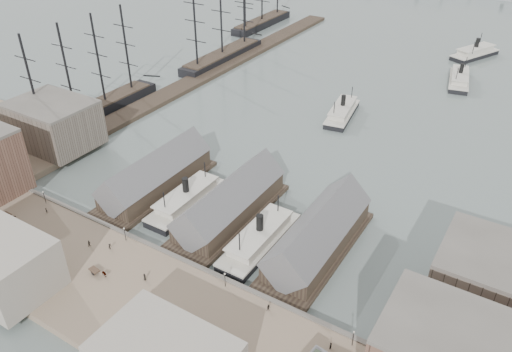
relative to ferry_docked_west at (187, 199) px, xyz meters
The scene contains 32 objects.
ground 19.66m from the ferry_docked_west, 48.26° to the right, with size 900.00×900.00×0.00m, color slate.
quay 36.96m from the ferry_docked_west, 69.39° to the right, with size 180.00×30.00×2.00m, color #7B6753.
seawall 23.69m from the ferry_docked_west, 56.67° to the right, with size 180.00×1.20×2.30m, color #59544C.
west_wharf 101.61m from the ferry_docked_west, 122.77° to the left, with size 10.00×220.00×1.60m, color #2D231C.
ferry_shed_west 13.41m from the ferry_docked_west, 169.93° to the left, with size 14.00×42.00×12.60m.
ferry_shed_center 13.41m from the ferry_docked_west, 10.07° to the left, with size 14.00×42.00×12.60m.
ferry_shed_east 39.14m from the ferry_docked_west, ahead, with size 14.00×42.00×12.60m.
warehouse_west_back 57.50m from the ferry_docked_west, behind, with size 26.00×20.00×14.00m, color #60564C.
warehouse_east_back 81.32m from the ferry_docked_west, ahead, with size 28.00×20.00×15.00m, color #60564C.
lamp_post_far_w 38.67m from the ferry_docked_west, 146.02° to the right, with size 0.44×0.44×3.92m.
lamp_post_near_w 21.80m from the ferry_docked_west, 95.30° to the right, with size 0.44×0.44×3.92m.
lamp_post_near_e 35.43m from the ferry_docked_west, 37.61° to the right, with size 0.44×0.44×3.92m.
lamp_post_far_e 61.93m from the ferry_docked_west, 20.40° to the right, with size 0.44×0.44×3.92m.
ferry_docked_west is the anchor object (origin of this frame).
ferry_docked_east 26.27m from the ferry_docked_west, ahead, with size 8.36×27.87×9.95m.
ferry_open_near 77.24m from the ferry_docked_west, 80.02° to the left, with size 11.74×26.63×9.19m.
ferry_open_mid 140.17m from the ferry_docked_west, 72.18° to the left, with size 13.02×27.45×9.43m.
ferry_open_far 177.73m from the ferry_docked_west, 76.54° to the left, with size 19.12×28.83×9.95m.
sailing_ship_near 72.00m from the ferry_docked_west, 158.11° to the left, with size 8.94×61.57×36.74m.
sailing_ship_mid 119.44m from the ferry_docked_west, 120.38° to the left, with size 9.58×55.34×39.37m.
sailing_ship_far 180.84m from the ferry_docked_west, 114.68° to the left, with size 9.15×50.83×37.62m.
horse_cart_left 45.92m from the ferry_docked_west, 137.22° to the right, with size 4.60×1.59×1.43m.
horse_cart_center 33.70m from the ferry_docked_west, 86.50° to the right, with size 4.94×1.86×1.56m.
pedestrian_0 37.21m from the ferry_docked_west, 139.04° to the right, with size 0.58×0.42×1.59m, color black.
pedestrian_1 39.37m from the ferry_docked_west, 123.25° to the right, with size 0.84×0.65×1.72m, color black.
pedestrian_2 26.15m from the ferry_docked_west, 96.33° to the right, with size 1.02×0.58×1.58m, color black.
pedestrian_3 41.80m from the ferry_docked_west, 100.13° to the right, with size 1.07×0.45×1.82m, color black.
pedestrian_4 31.60m from the ferry_docked_west, 68.66° to the right, with size 0.86×0.56×1.75m, color black.
pedestrian_5 37.10m from the ferry_docked_west, 64.62° to the right, with size 0.65×0.48×1.79m, color black.
pedestrian_6 45.67m from the ferry_docked_west, 29.62° to the right, with size 0.80×0.62×1.64m, color black.
pedestrian_8 60.02m from the ferry_docked_west, 24.17° to the right, with size 0.99×0.41×1.68m, color black.
pedestrian_10 28.95m from the ferry_docked_west, 105.79° to the right, with size 0.84×0.65×1.72m, color black.
Camera 1 is at (63.04, -71.42, 81.62)m, focal length 35.00 mm.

